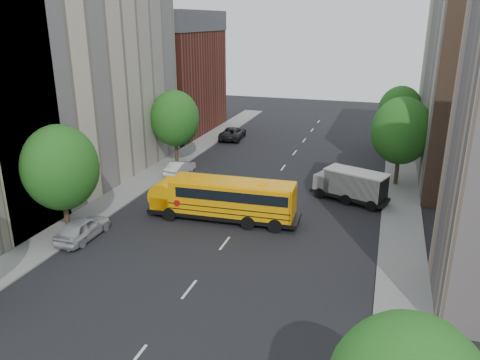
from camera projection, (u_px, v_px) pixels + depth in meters
The scene contains 16 objects.
ground at pixel (234, 231), 33.58m from camera, with size 120.00×120.00×0.00m, color black.
sidewalk_left at pixel (129, 191), 41.37m from camera, with size 3.00×80.00×0.12m, color slate.
sidewalk_right at pixel (402, 223), 34.76m from camera, with size 3.00×80.00×0.12m, color slate.
lane_markings at pixel (269, 186), 42.59m from camera, with size 0.15×64.00×0.01m, color silver.
building_left_cream at pixel (60, 73), 40.90m from camera, with size 10.00×26.00×20.00m, color beige.
building_left_redbrick at pixel (172, 82), 61.86m from camera, with size 10.00×15.00×13.00m, color maroon.
street_tree_1 at pixel (60, 168), 31.53m from camera, with size 5.12×5.12×7.90m.
street_tree_2 at pixel (175, 118), 47.78m from camera, with size 4.99×4.99×7.71m.
street_tree_4 at pixel (401, 131), 41.37m from camera, with size 5.25×5.25×8.10m.
street_tree_5 at pixel (400, 111), 52.30m from camera, with size 4.86×4.86×7.51m.
school_bus at pixel (222, 197), 35.00m from camera, with size 11.61×3.30×3.24m.
safari_truck at pixel (351, 185), 38.76m from camera, with size 6.65×4.25×2.69m.
parked_car_0 at pixel (83, 228), 32.26m from camera, with size 1.87×4.64×1.58m, color #B4B5BC.
parked_car_1 at pixel (180, 168), 45.69m from camera, with size 1.45×4.15×1.37m, color silver.
parked_car_2 at pixel (233, 133), 59.24m from camera, with size 2.61×5.66×1.57m, color black.
parked_car_5 at pixel (384, 137), 57.58m from camera, with size 1.39×3.98×1.31m, color gray.
Camera 1 is at (9.71, -28.96, 14.44)m, focal length 35.00 mm.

